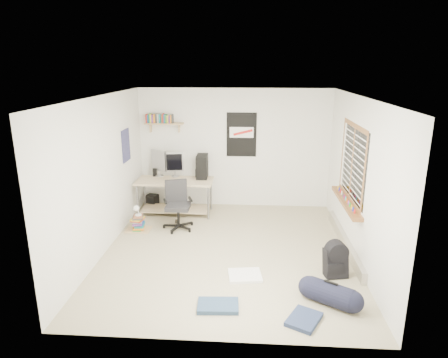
# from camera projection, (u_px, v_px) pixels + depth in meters

# --- Properties ---
(floor) EXTENTS (4.00, 4.50, 0.01)m
(floor) POSITION_uv_depth(u_px,v_px,m) (228.00, 251.00, 6.59)
(floor) COLOR gray
(floor) RESTS_ON ground
(ceiling) EXTENTS (4.00, 4.50, 0.01)m
(ceiling) POSITION_uv_depth(u_px,v_px,m) (228.00, 96.00, 5.89)
(ceiling) COLOR white
(ceiling) RESTS_ON ground
(back_wall) EXTENTS (4.00, 0.01, 2.50)m
(back_wall) POSITION_uv_depth(u_px,v_px,m) (234.00, 149.00, 8.40)
(back_wall) COLOR silver
(back_wall) RESTS_ON ground
(left_wall) EXTENTS (0.01, 4.50, 2.50)m
(left_wall) POSITION_uv_depth(u_px,v_px,m) (103.00, 176.00, 6.37)
(left_wall) COLOR silver
(left_wall) RESTS_ON ground
(right_wall) EXTENTS (0.01, 4.50, 2.50)m
(right_wall) POSITION_uv_depth(u_px,v_px,m) (359.00, 180.00, 6.11)
(right_wall) COLOR silver
(right_wall) RESTS_ON ground
(desk) EXTENTS (1.67, 1.18, 0.70)m
(desk) POSITION_uv_depth(u_px,v_px,m) (175.00, 197.00, 8.13)
(desk) COLOR beige
(desk) RESTS_ON floor
(monitor_left) EXTENTS (0.38, 0.30, 0.43)m
(monitor_left) POSITION_uv_depth(u_px,v_px,m) (159.00, 167.00, 8.27)
(monitor_left) COLOR #9B9CA0
(monitor_left) RESTS_ON desk
(monitor_right) EXTENTS (0.36, 0.15, 0.39)m
(monitor_right) POSITION_uv_depth(u_px,v_px,m) (175.00, 168.00, 8.24)
(monitor_right) COLOR #949398
(monitor_right) RESTS_ON desk
(pc_tower) EXTENTS (0.23, 0.47, 0.48)m
(pc_tower) POSITION_uv_depth(u_px,v_px,m) (202.00, 167.00, 8.17)
(pc_tower) COLOR black
(pc_tower) RESTS_ON desk
(keyboard) EXTENTS (0.41, 0.22, 0.02)m
(keyboard) POSITION_uv_depth(u_px,v_px,m) (175.00, 183.00, 7.86)
(keyboard) COLOR black
(keyboard) RESTS_ON desk
(speaker_left) EXTENTS (0.10, 0.10, 0.17)m
(speaker_left) POSITION_uv_depth(u_px,v_px,m) (155.00, 173.00, 8.31)
(speaker_left) COLOR black
(speaker_left) RESTS_ON desk
(speaker_right) EXTENTS (0.10, 0.10, 0.18)m
(speaker_right) POSITION_uv_depth(u_px,v_px,m) (198.00, 173.00, 8.24)
(speaker_right) COLOR black
(speaker_right) RESTS_ON desk
(office_chair) EXTENTS (0.75, 0.75, 0.91)m
(office_chair) POSITION_uv_depth(u_px,v_px,m) (178.00, 204.00, 7.34)
(office_chair) COLOR #242427
(office_chair) RESTS_ON floor
(wall_shelf) EXTENTS (0.80, 0.22, 0.24)m
(wall_shelf) POSITION_uv_depth(u_px,v_px,m) (164.00, 124.00, 8.24)
(wall_shelf) COLOR tan
(wall_shelf) RESTS_ON back_wall
(poster_back_wall) EXTENTS (0.62, 0.03, 0.92)m
(poster_back_wall) POSITION_uv_depth(u_px,v_px,m) (242.00, 135.00, 8.28)
(poster_back_wall) COLOR black
(poster_back_wall) RESTS_ON back_wall
(poster_left_wall) EXTENTS (0.02, 0.42, 0.60)m
(poster_left_wall) POSITION_uv_depth(u_px,v_px,m) (126.00, 145.00, 7.45)
(poster_left_wall) COLOR navy
(poster_left_wall) RESTS_ON left_wall
(window) EXTENTS (0.10, 1.50, 1.26)m
(window) POSITION_uv_depth(u_px,v_px,m) (351.00, 163.00, 6.34)
(window) COLOR brown
(window) RESTS_ON right_wall
(baseboard_heater) EXTENTS (0.08, 2.50, 0.18)m
(baseboard_heater) POSITION_uv_depth(u_px,v_px,m) (345.00, 241.00, 6.72)
(baseboard_heater) COLOR #B7B2A8
(baseboard_heater) RESTS_ON floor
(backpack) EXTENTS (0.37, 0.32, 0.43)m
(backpack) POSITION_uv_depth(u_px,v_px,m) (335.00, 263.00, 5.76)
(backpack) COLOR black
(backpack) RESTS_ON floor
(duffel_bag) EXTENTS (0.41, 0.41, 0.58)m
(duffel_bag) POSITION_uv_depth(u_px,v_px,m) (330.00, 294.00, 5.08)
(duffel_bag) COLOR black
(duffel_bag) RESTS_ON floor
(tshirt) EXTENTS (0.52, 0.45, 0.04)m
(tshirt) POSITION_uv_depth(u_px,v_px,m) (245.00, 275.00, 5.77)
(tshirt) COLOR silver
(tshirt) RESTS_ON floor
(jeans_a) EXTENTS (0.53, 0.36, 0.06)m
(jeans_a) POSITION_uv_depth(u_px,v_px,m) (218.00, 306.00, 5.03)
(jeans_a) COLOR navy
(jeans_a) RESTS_ON floor
(jeans_b) EXTENTS (0.50, 0.55, 0.06)m
(jeans_b) POSITION_uv_depth(u_px,v_px,m) (304.00, 319.00, 4.77)
(jeans_b) COLOR #212D4C
(jeans_b) RESTS_ON floor
(book_stack) EXTENTS (0.49, 0.41, 0.31)m
(book_stack) POSITION_uv_depth(u_px,v_px,m) (138.00, 222.00, 7.37)
(book_stack) COLOR brown
(book_stack) RESTS_ON floor
(desk_lamp) EXTENTS (0.18, 0.23, 0.20)m
(desk_lamp) POSITION_uv_depth(u_px,v_px,m) (138.00, 211.00, 7.29)
(desk_lamp) COLOR silver
(desk_lamp) RESTS_ON book_stack
(subwoofer) EXTENTS (0.28, 0.28, 0.26)m
(subwoofer) POSITION_uv_depth(u_px,v_px,m) (152.00, 201.00, 8.56)
(subwoofer) COLOR black
(subwoofer) RESTS_ON floor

